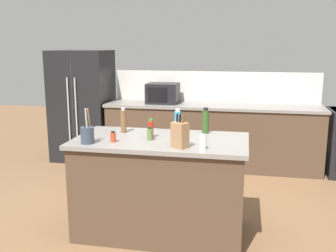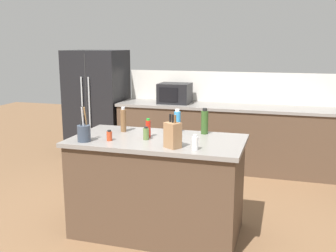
{
  "view_description": "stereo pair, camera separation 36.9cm",
  "coord_description": "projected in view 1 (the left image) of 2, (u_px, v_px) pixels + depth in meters",
  "views": [
    {
      "loc": [
        0.77,
        -3.5,
        1.82
      ],
      "look_at": [
        0.0,
        0.35,
        0.99
      ],
      "focal_mm": 42.0,
      "sensor_mm": 36.0,
      "label": 1
    },
    {
      "loc": [
        1.12,
        -3.41,
        1.82
      ],
      "look_at": [
        0.0,
        0.35,
        0.99
      ],
      "focal_mm": 42.0,
      "sensor_mm": 36.0,
      "label": 2
    }
  ],
  "objects": [
    {
      "name": "knife_block",
      "position": [
        180.0,
        135.0,
        3.35
      ],
      "size": [
        0.16,
        0.15,
        0.29
      ],
      "rotation": [
        0.0,
        0.0,
        -0.58
      ],
      "color": "#936B47",
      "rests_on": "kitchen_island"
    },
    {
      "name": "utensil_crock",
      "position": [
        87.0,
        134.0,
        3.5
      ],
      "size": [
        0.12,
        0.12,
        0.32
      ],
      "color": "#333D4C",
      "rests_on": "kitchen_island"
    },
    {
      "name": "kitchen_island",
      "position": [
        161.0,
        186.0,
        3.78
      ],
      "size": [
        1.62,
        0.87,
        0.94
      ],
      "color": "#4C3828",
      "rests_on": "ground_plane"
    },
    {
      "name": "back_counter_run",
      "position": [
        212.0,
        136.0,
        5.84
      ],
      "size": [
        3.16,
        0.66,
        0.94
      ],
      "color": "#4C3828",
      "rests_on": "ground_plane"
    },
    {
      "name": "dish_soap_bottle",
      "position": [
        178.0,
        121.0,
        3.97
      ],
      "size": [
        0.07,
        0.07,
        0.23
      ],
      "color": "#3384BC",
      "rests_on": "kitchen_island"
    },
    {
      "name": "pepper_grinder",
      "position": [
        123.0,
        121.0,
        3.92
      ],
      "size": [
        0.06,
        0.06,
        0.25
      ],
      "color": "brown",
      "rests_on": "kitchen_island"
    },
    {
      "name": "hot_sauce_bottle",
      "position": [
        151.0,
        129.0,
        3.72
      ],
      "size": [
        0.05,
        0.05,
        0.18
      ],
      "color": "red",
      "rests_on": "kitchen_island"
    },
    {
      "name": "refrigerator",
      "position": [
        83.0,
        105.0,
        6.2
      ],
      "size": [
        0.87,
        0.75,
        1.71
      ],
      "color": "black",
      "rests_on": "ground_plane"
    },
    {
      "name": "ground_plane",
      "position": [
        161.0,
        231.0,
        3.88
      ],
      "size": [
        14.0,
        14.0,
        0.0
      ],
      "primitive_type": "plane",
      "color": "brown"
    },
    {
      "name": "olive_oil_bottle",
      "position": [
        205.0,
        121.0,
        3.9
      ],
      "size": [
        0.07,
        0.07,
        0.26
      ],
      "color": "#2D4C1E",
      "rests_on": "kitchen_island"
    },
    {
      "name": "salt_shaker",
      "position": [
        203.0,
        142.0,
        3.31
      ],
      "size": [
        0.05,
        0.05,
        0.13
      ],
      "color": "silver",
      "rests_on": "kitchen_island"
    },
    {
      "name": "microwave",
      "position": [
        163.0,
        93.0,
        5.85
      ],
      "size": [
        0.46,
        0.39,
        0.3
      ],
      "color": "black",
      "rests_on": "back_counter_run"
    },
    {
      "name": "spice_jar_oregano",
      "position": [
        150.0,
        134.0,
        3.63
      ],
      "size": [
        0.05,
        0.05,
        0.12
      ],
      "color": "#567038",
      "rests_on": "kitchen_island"
    },
    {
      "name": "wall_backsplash",
      "position": [
        215.0,
        87.0,
        6.0
      ],
      "size": [
        3.12,
        0.03,
        0.46
      ],
      "primitive_type": "cube",
      "color": "beige",
      "rests_on": "back_counter_run"
    },
    {
      "name": "spice_jar_paprika",
      "position": [
        113.0,
        137.0,
        3.56
      ],
      "size": [
        0.05,
        0.05,
        0.1
      ],
      "color": "#B73D1E",
      "rests_on": "kitchen_island"
    }
  ]
}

